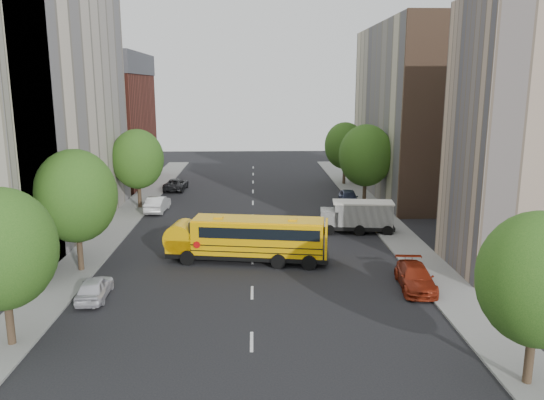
{
  "coord_description": "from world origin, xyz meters",
  "views": [
    {
      "loc": [
        0.19,
        -36.78,
        11.69
      ],
      "look_at": [
        1.49,
        2.0,
        3.32
      ],
      "focal_mm": 35.0,
      "sensor_mm": 36.0,
      "label": 1
    }
  ],
  "objects_px": {
    "street_tree_4": "(366,156)",
    "school_bus": "(247,237)",
    "street_tree_1": "(76,196)",
    "parked_car_3": "(415,277)",
    "parked_car_4": "(349,197)",
    "parked_car_0": "(94,288)",
    "street_tree_2": "(138,159)",
    "safari_truck": "(357,216)",
    "street_tree_0": "(2,249)",
    "parked_car_2": "(176,184)",
    "street_tree_3": "(538,279)",
    "parked_car_1": "(158,204)",
    "street_tree_5": "(345,146)"
  },
  "relations": [
    {
      "from": "street_tree_0",
      "to": "street_tree_3",
      "type": "bearing_deg",
      "value": -10.3
    },
    {
      "from": "street_tree_5",
      "to": "street_tree_2",
      "type": "bearing_deg",
      "value": -151.39
    },
    {
      "from": "street_tree_2",
      "to": "parked_car_3",
      "type": "xyz_separation_m",
      "value": [
        20.6,
        -21.63,
        -4.14
      ]
    },
    {
      "from": "parked_car_0",
      "to": "parked_car_1",
      "type": "distance_m",
      "value": 21.07
    },
    {
      "from": "street_tree_3",
      "to": "safari_truck",
      "type": "distance_m",
      "value": 23.01
    },
    {
      "from": "safari_truck",
      "to": "parked_car_3",
      "type": "xyz_separation_m",
      "value": [
        1.11,
        -12.28,
        -0.68
      ]
    },
    {
      "from": "street_tree_0",
      "to": "parked_car_1",
      "type": "bearing_deg",
      "value": 85.72
    },
    {
      "from": "school_bus",
      "to": "parked_car_4",
      "type": "relative_size",
      "value": 2.54
    },
    {
      "from": "street_tree_2",
      "to": "school_bus",
      "type": "height_order",
      "value": "street_tree_2"
    },
    {
      "from": "street_tree_2",
      "to": "parked_car_3",
      "type": "bearing_deg",
      "value": -46.39
    },
    {
      "from": "parked_car_2",
      "to": "safari_truck",
      "type": "bearing_deg",
      "value": 136.17
    },
    {
      "from": "parked_car_0",
      "to": "street_tree_0",
      "type": "bearing_deg",
      "value": 65.39
    },
    {
      "from": "street_tree_0",
      "to": "school_bus",
      "type": "distance_m",
      "value": 16.04
    },
    {
      "from": "street_tree_2",
      "to": "street_tree_4",
      "type": "relative_size",
      "value": 0.95
    },
    {
      "from": "street_tree_3",
      "to": "parked_car_1",
      "type": "height_order",
      "value": "street_tree_3"
    },
    {
      "from": "school_bus",
      "to": "parked_car_3",
      "type": "distance_m",
      "value": 11.33
    },
    {
      "from": "safari_truck",
      "to": "parked_car_0",
      "type": "relative_size",
      "value": 1.63
    },
    {
      "from": "street_tree_2",
      "to": "street_tree_3",
      "type": "height_order",
      "value": "street_tree_2"
    },
    {
      "from": "parked_car_0",
      "to": "parked_car_1",
      "type": "relative_size",
      "value": 0.84
    },
    {
      "from": "street_tree_1",
      "to": "parked_car_1",
      "type": "xyz_separation_m",
      "value": [
        1.98,
        16.52,
        -4.2
      ]
    },
    {
      "from": "parked_car_0",
      "to": "parked_car_3",
      "type": "height_order",
      "value": "parked_car_3"
    },
    {
      "from": "parked_car_1",
      "to": "street_tree_3",
      "type": "bearing_deg",
      "value": 126.68
    },
    {
      "from": "school_bus",
      "to": "parked_car_4",
      "type": "bearing_deg",
      "value": 68.6
    },
    {
      "from": "street_tree_2",
      "to": "safari_truck",
      "type": "bearing_deg",
      "value": -25.6
    },
    {
      "from": "street_tree_4",
      "to": "school_bus",
      "type": "height_order",
      "value": "street_tree_4"
    },
    {
      "from": "street_tree_0",
      "to": "parked_car_1",
      "type": "height_order",
      "value": "street_tree_0"
    },
    {
      "from": "parked_car_4",
      "to": "parked_car_2",
      "type": "bearing_deg",
      "value": 159.3
    },
    {
      "from": "street_tree_4",
      "to": "parked_car_0",
      "type": "xyz_separation_m",
      "value": [
        -19.81,
        -22.55,
        -4.43
      ]
    },
    {
      "from": "safari_truck",
      "to": "parked_car_2",
      "type": "bearing_deg",
      "value": 139.21
    },
    {
      "from": "school_bus",
      "to": "street_tree_1",
      "type": "bearing_deg",
      "value": -162.43
    },
    {
      "from": "street_tree_4",
      "to": "parked_car_4",
      "type": "relative_size",
      "value": 1.85
    },
    {
      "from": "parked_car_1",
      "to": "street_tree_1",
      "type": "bearing_deg",
      "value": 86.57
    },
    {
      "from": "street_tree_4",
      "to": "street_tree_1",
      "type": "bearing_deg",
      "value": -140.71
    },
    {
      "from": "school_bus",
      "to": "parked_car_4",
      "type": "xyz_separation_m",
      "value": [
        9.97,
        17.2,
        -0.97
      ]
    },
    {
      "from": "street_tree_1",
      "to": "school_bus",
      "type": "xyz_separation_m",
      "value": [
        10.63,
        1.66,
        -3.24
      ]
    },
    {
      "from": "street_tree_0",
      "to": "safari_truck",
      "type": "distance_m",
      "value": 27.18
    },
    {
      "from": "street_tree_3",
      "to": "parked_car_3",
      "type": "height_order",
      "value": "street_tree_3"
    },
    {
      "from": "street_tree_0",
      "to": "street_tree_4",
      "type": "distance_m",
      "value": 35.61
    },
    {
      "from": "safari_truck",
      "to": "parked_car_4",
      "type": "relative_size",
      "value": 1.41
    },
    {
      "from": "street_tree_2",
      "to": "parked_car_4",
      "type": "relative_size",
      "value": 1.76
    },
    {
      "from": "street_tree_5",
      "to": "parked_car_4",
      "type": "height_order",
      "value": "street_tree_5"
    },
    {
      "from": "street_tree_1",
      "to": "parked_car_3",
      "type": "xyz_separation_m",
      "value": [
        20.6,
        -3.63,
        -4.27
      ]
    },
    {
      "from": "street_tree_2",
      "to": "school_bus",
      "type": "distance_m",
      "value": 19.74
    },
    {
      "from": "school_bus",
      "to": "parked_car_3",
      "type": "bearing_deg",
      "value": -19.2
    },
    {
      "from": "street_tree_1",
      "to": "street_tree_4",
      "type": "height_order",
      "value": "street_tree_4"
    },
    {
      "from": "street_tree_3",
      "to": "parked_car_0",
      "type": "xyz_separation_m",
      "value": [
        -19.81,
        9.45,
        -3.81
      ]
    },
    {
      "from": "street_tree_4",
      "to": "parked_car_1",
      "type": "xyz_separation_m",
      "value": [
        -20.02,
        -1.48,
        -4.33
      ]
    },
    {
      "from": "parked_car_0",
      "to": "street_tree_2",
      "type": "bearing_deg",
      "value": -87.18
    },
    {
      "from": "street_tree_3",
      "to": "street_tree_5",
      "type": "bearing_deg",
      "value": 90.0
    },
    {
      "from": "street_tree_3",
      "to": "parked_car_2",
      "type": "relative_size",
      "value": 1.46
    }
  ]
}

